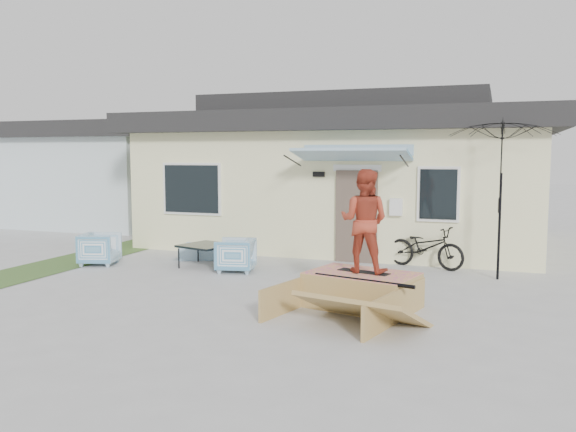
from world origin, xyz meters
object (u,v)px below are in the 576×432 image
(armchair_left, at_px, (100,247))
(patio_umbrella, at_px, (501,191))
(loveseat, at_px, (210,247))
(skate_ramp, at_px, (362,290))
(skater, at_px, (364,219))
(armchair_right, at_px, (235,253))
(skateboard, at_px, (364,271))
(coffee_table, at_px, (206,255))
(bicycle, at_px, (426,242))

(armchair_left, bearing_deg, patio_umbrella, -97.87)
(loveseat, xyz_separation_m, patio_umbrella, (6.41, -0.16, 1.47))
(skate_ramp, xyz_separation_m, skater, (0.01, 0.05, 1.16))
(armchair_right, bearing_deg, skater, 46.56)
(armchair_left, relative_size, armchair_right, 1.02)
(patio_umbrella, distance_m, skate_ramp, 3.93)
(loveseat, height_order, armchair_right, armchair_right)
(armchair_left, bearing_deg, loveseat, -69.64)
(armchair_left, height_order, armchair_right, armchair_left)
(armchair_left, bearing_deg, armchair_right, -101.40)
(patio_umbrella, bearing_deg, armchair_left, -170.95)
(skater, bearing_deg, loveseat, -30.49)
(skateboard, xyz_separation_m, skater, (0.00, 0.00, 0.85))
(coffee_table, xyz_separation_m, skater, (4.03, -2.28, 1.19))
(armchair_left, bearing_deg, skate_ramp, -121.79)
(bicycle, xyz_separation_m, patio_umbrella, (1.48, -0.73, 1.19))
(coffee_table, height_order, bicycle, bicycle)
(bicycle, bearing_deg, loveseat, 114.62)
(skateboard, distance_m, skater, 0.85)
(skater, bearing_deg, patio_umbrella, -119.55)
(coffee_table, bearing_deg, patio_umbrella, 6.35)
(coffee_table, bearing_deg, skater, -29.56)
(armchair_left, height_order, skater, skater)
(armchair_left, relative_size, bicycle, 0.45)
(patio_umbrella, distance_m, skater, 3.61)
(skate_ramp, bearing_deg, skater, 90.00)
(bicycle, distance_m, patio_umbrella, 2.04)
(armchair_left, xyz_separation_m, skateboard, (6.33, -1.62, 0.19))
(skate_ramp, bearing_deg, skateboard, 90.00)
(loveseat, relative_size, bicycle, 0.83)
(skateboard, bearing_deg, coffee_table, 166.69)
(armchair_right, height_order, skate_ramp, armchair_right)
(loveseat, xyz_separation_m, skateboard, (4.36, -3.12, 0.30))
(armchair_left, xyz_separation_m, bicycle, (6.89, 2.07, 0.16))
(loveseat, height_order, armchair_left, armchair_left)
(coffee_table, bearing_deg, loveseat, 111.95)
(skater, bearing_deg, armchair_left, -9.30)
(patio_umbrella, bearing_deg, loveseat, 178.54)
(armchair_left, height_order, coffee_table, armchair_left)
(patio_umbrella, distance_m, skateboard, 3.78)
(skateboard, bearing_deg, armchair_left, -178.14)
(patio_umbrella, xyz_separation_m, skate_ramp, (-2.06, -3.01, -1.47))
(bicycle, bearing_deg, armchair_left, 124.72)
(armchair_left, relative_size, coffee_table, 0.81)
(loveseat, height_order, patio_umbrella, patio_umbrella)
(skater, bearing_deg, armchair_right, -26.38)
(coffee_table, relative_size, skateboard, 1.12)
(armchair_right, xyz_separation_m, skater, (3.15, -1.93, 1.05))
(patio_umbrella, bearing_deg, skater, -124.64)
(loveseat, bearing_deg, armchair_right, 112.48)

